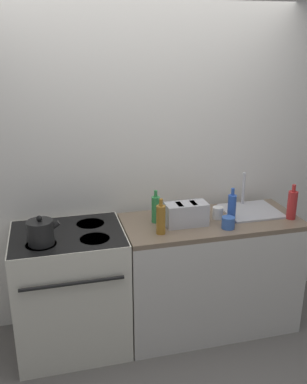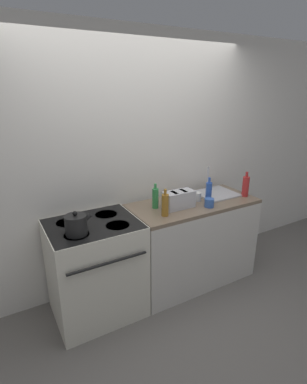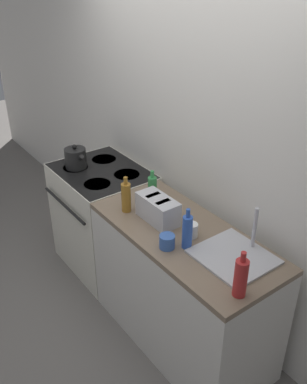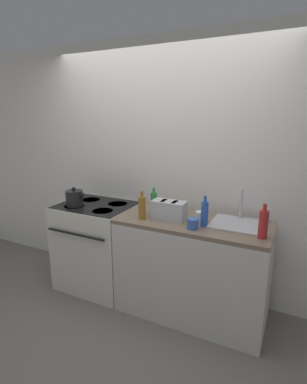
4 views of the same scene
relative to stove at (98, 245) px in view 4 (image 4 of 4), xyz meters
name	(u,v)px [view 4 (image 4 of 4)]	position (x,y,z in m)	size (l,w,h in m)	color
ground_plane	(131,315)	(0.60, -0.32, -0.47)	(12.00, 12.00, 0.00)	slate
wall_back	(163,169)	(0.60, 0.38, 0.83)	(8.00, 0.05, 2.60)	silver
stove	(98,245)	(0.00, 0.00, 0.00)	(0.80, 0.68, 0.93)	silver
counter_block	(192,268)	(1.08, -0.02, -0.01)	(1.35, 0.61, 0.93)	silver
kettle	(75,198)	(-0.17, -0.13, 0.54)	(0.22, 0.18, 0.20)	black
toaster	(169,210)	(0.86, -0.06, 0.54)	(0.31, 0.15, 0.17)	#BCBCC1
sink_tray	(237,223)	(1.45, 0.06, 0.47)	(0.42, 0.39, 0.28)	#B7B7BC
bottle_green	(154,202)	(0.66, 0.04, 0.56)	(0.06, 0.06, 0.25)	#338C47
bottle_amber	(142,207)	(0.64, -0.17, 0.56)	(0.07, 0.07, 0.26)	#9E6B23
bottle_blue	(205,214)	(1.21, -0.10, 0.56)	(0.06, 0.06, 0.27)	#2D56B7
bottle_red	(263,224)	(1.68, -0.15, 0.57)	(0.07, 0.07, 0.27)	#B72828
cup_white	(200,217)	(1.14, -0.01, 0.50)	(0.08, 0.08, 0.09)	white
cup_blue	(193,224)	(1.14, -0.20, 0.50)	(0.09, 0.09, 0.09)	#3860B2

